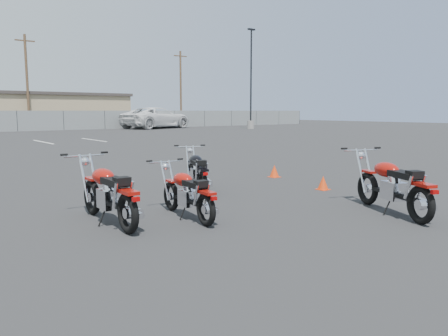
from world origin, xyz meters
TOP-DOWN VIEW (x-y plane):
  - ground at (0.00, 0.00)m, footprint 120.00×120.00m
  - motorcycle_front_red at (-2.41, 0.23)m, footprint 0.84×2.18m
  - motorcycle_second_black at (0.35, 1.77)m, footprint 1.17×1.94m
  - motorcycle_third_red at (-1.21, -0.23)m, footprint 0.72×1.87m
  - motorcycle_rear_red at (1.80, -2.17)m, footprint 1.32×2.16m
  - training_cone_near at (3.15, 2.16)m, footprint 0.28×0.28m
  - training_cone_far at (2.70, 0.11)m, footprint 0.27×0.27m
  - light_pole_east at (23.85, 26.76)m, footprint 0.80×0.70m
  - tan_building_east at (10.00, 44.00)m, footprint 14.40×9.40m
  - utility_pole_c at (6.00, 39.00)m, footprint 1.80×0.24m
  - utility_pole_d at (24.00, 40.00)m, footprint 1.80×0.24m
  - white_van at (16.86, 33.37)m, footprint 5.87×9.49m

SIDE VIEW (x-z plane):
  - ground at x=0.00m, z-range 0.00..0.00m
  - training_cone_far at x=2.70m, z-range 0.00..0.32m
  - training_cone_near at x=3.15m, z-range 0.00..0.33m
  - motorcycle_third_red at x=-1.21m, z-range -0.04..0.87m
  - motorcycle_second_black at x=0.35m, z-range -0.04..0.93m
  - motorcycle_front_red at x=-2.41m, z-range -0.05..1.02m
  - motorcycle_rear_red at x=1.80m, z-range -0.05..1.04m
  - white_van at x=16.86m, z-range 0.00..3.36m
  - tan_building_east at x=10.00m, z-range 0.01..3.71m
  - light_pole_east at x=23.85m, z-range -2.37..7.36m
  - utility_pole_c at x=6.00m, z-range 0.19..9.19m
  - utility_pole_d at x=24.00m, z-range 0.19..9.19m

